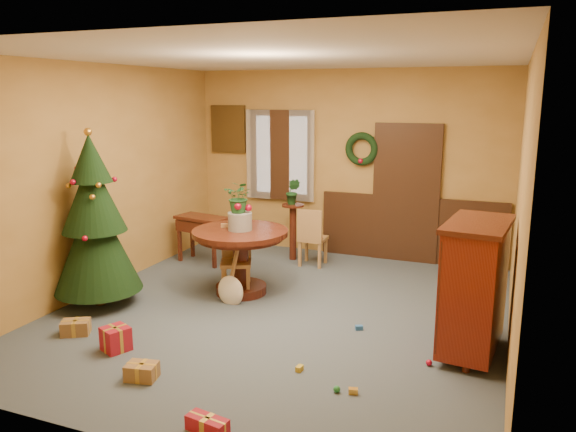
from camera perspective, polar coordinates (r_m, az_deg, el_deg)
The scene contains 21 objects.
room_envelope at distance 8.81m, azimuth 7.16°, elevation 3.02°, with size 5.50×5.50×5.50m.
dining_table at distance 7.17m, azimuth -4.85°, elevation -3.37°, with size 1.22×1.22×0.84m.
urn at distance 7.08m, azimuth -4.90°, elevation -0.54°, with size 0.30×0.30×0.22m, color slate.
centerpiece_plant at distance 7.02m, azimuth -4.95°, elevation 1.94°, with size 0.36×0.31×0.40m, color #1E4C23.
chair_near at distance 7.25m, azimuth -5.30°, elevation -4.11°, with size 0.51×0.51×0.88m.
chair_far at distance 8.31m, azimuth 2.41°, elevation -2.00°, with size 0.38×0.38×0.87m.
guitar at distance 6.86m, azimuth -5.89°, elevation -5.71°, with size 0.34×0.16×0.80m, color #F8EBCE, non-canonical shape.
plant_stand at distance 8.63m, azimuth 0.50°, elevation -0.95°, with size 0.34×0.34×0.87m.
stand_plant at distance 8.52m, azimuth 0.51°, elevation 2.50°, with size 0.22×0.18×0.40m, color #19471E.
christmas_tree at distance 7.04m, azimuth -19.05°, elevation -0.71°, with size 1.04×1.04×2.14m.
writing_desk at distance 8.58m, azimuth -8.70°, elevation -1.19°, with size 0.87×0.54×0.71m.
sideboard at distance 5.74m, azimuth 18.40°, elevation -6.60°, with size 0.66×1.09×1.34m.
gift_a at distance 5.39m, azimuth -14.63°, elevation -15.02°, with size 0.31×0.25×0.15m.
gift_b at distance 5.99m, azimuth -17.09°, elevation -11.84°, with size 0.32×0.32×0.24m.
gift_c at distance 6.51m, azimuth -20.76°, elevation -10.54°, with size 0.35×0.31×0.16m.
gift_d at distance 4.57m, azimuth -8.19°, elevation -20.24°, with size 0.35×0.19×0.12m.
toy_a at distance 6.27m, azimuth 7.22°, elevation -11.19°, with size 0.08×0.05×0.05m, color #265EA8.
toy_b at distance 5.06m, azimuth 4.97°, elevation -17.12°, with size 0.06×0.06×0.06m, color #217C37.
toy_c at distance 5.38m, azimuth 1.17°, elevation -15.22°, with size 0.08×0.05×0.05m, color gold.
toy_d at distance 5.63m, azimuth 14.13°, elevation -14.26°, with size 0.06×0.06×0.06m, color #B50C29.
toy_e at distance 5.05m, azimuth 6.64°, elevation -17.25°, with size 0.08×0.05×0.05m, color gold.
Camera 1 is at (2.39, -5.72, 2.50)m, focal length 35.00 mm.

